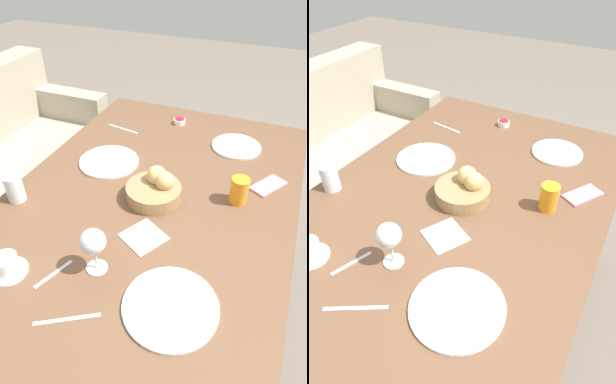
# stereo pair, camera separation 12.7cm
# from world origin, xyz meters

# --- Properties ---
(ground_plane) EXTENTS (10.00, 10.00, 0.00)m
(ground_plane) POSITION_xyz_m (0.00, 0.00, 0.00)
(ground_plane) COLOR #6B6056
(dining_table) EXTENTS (1.55, 1.06, 0.74)m
(dining_table) POSITION_xyz_m (0.00, 0.00, 0.66)
(dining_table) COLOR brown
(dining_table) RESTS_ON ground_plane
(bread_basket) EXTENTS (0.21, 0.21, 0.12)m
(bread_basket) POSITION_xyz_m (-0.01, -0.02, 0.78)
(bread_basket) COLOR #99754C
(bread_basket) RESTS_ON dining_table
(plate_near_left) EXTENTS (0.26, 0.26, 0.01)m
(plate_near_left) POSITION_xyz_m (-0.43, -0.23, 0.75)
(plate_near_left) COLOR white
(plate_near_left) RESTS_ON dining_table
(plate_near_right) EXTENTS (0.22, 0.22, 0.01)m
(plate_near_right) POSITION_xyz_m (0.47, -0.23, 0.75)
(plate_near_right) COLOR white
(plate_near_right) RESTS_ON dining_table
(plate_far_center) EXTENTS (0.26, 0.26, 0.01)m
(plate_far_center) POSITION_xyz_m (0.14, 0.26, 0.75)
(plate_far_center) COLOR white
(plate_far_center) RESTS_ON dining_table
(juice_glass) EXTENTS (0.07, 0.07, 0.10)m
(juice_glass) POSITION_xyz_m (0.09, -0.31, 0.79)
(juice_glass) COLOR orange
(juice_glass) RESTS_ON dining_table
(water_tumbler) EXTENTS (0.07, 0.07, 0.11)m
(water_tumbler) POSITION_xyz_m (-0.21, 0.46, 0.80)
(water_tumbler) COLOR silver
(water_tumbler) RESTS_ON dining_table
(wine_glass) EXTENTS (0.08, 0.08, 0.16)m
(wine_glass) POSITION_xyz_m (-0.39, 0.02, 0.85)
(wine_glass) COLOR silver
(wine_glass) RESTS_ON dining_table
(coffee_cup) EXTENTS (0.11, 0.11, 0.06)m
(coffee_cup) POSITION_xyz_m (-0.50, 0.25, 0.77)
(coffee_cup) COLOR white
(coffee_cup) RESTS_ON dining_table
(jam_bowl_berry) EXTENTS (0.06, 0.06, 0.03)m
(jam_bowl_berry) POSITION_xyz_m (0.60, 0.09, 0.76)
(jam_bowl_berry) COLOR white
(jam_bowl_berry) RESTS_ON dining_table
(fork_silver) EXTENTS (0.10, 0.16, 0.00)m
(fork_silver) POSITION_xyz_m (-0.57, 0.01, 0.74)
(fork_silver) COLOR #B7B7BC
(fork_silver) RESTS_ON dining_table
(knife_silver) EXTENTS (0.04, 0.18, 0.00)m
(knife_silver) POSITION_xyz_m (0.43, 0.34, 0.74)
(knife_silver) COLOR #B7B7BC
(knife_silver) RESTS_ON dining_table
(spoon_coffee) EXTENTS (0.13, 0.06, 0.00)m
(spoon_coffee) POSITION_xyz_m (-0.46, 0.13, 0.74)
(spoon_coffee) COLOR #B7B7BC
(spoon_coffee) RESTS_ON dining_table
(napkin) EXTENTS (0.17, 0.17, 0.00)m
(napkin) POSITION_xyz_m (-0.21, -0.06, 0.74)
(napkin) COLOR silver
(napkin) RESTS_ON dining_table
(cell_phone) EXTENTS (0.17, 0.14, 0.01)m
(cell_phone) POSITION_xyz_m (0.22, -0.41, 0.75)
(cell_phone) COLOR pink
(cell_phone) RESTS_ON dining_table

